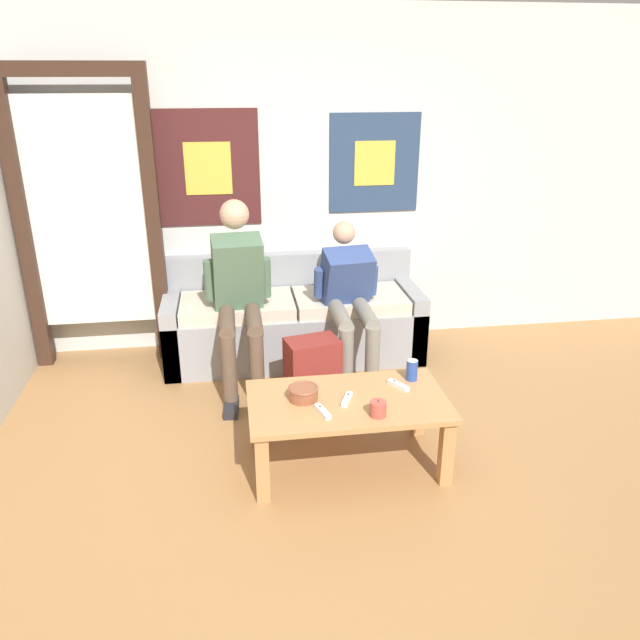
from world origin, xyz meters
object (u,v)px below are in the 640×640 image
person_seated_adult (238,289)px  drink_can_blue (412,370)px  person_seated_teen (350,298)px  game_controller_far_center (323,411)px  couch (293,322)px  backpack (313,374)px  game_controller_near_left (347,399)px  game_controller_near_right (398,385)px  coffee_table (348,410)px  pillar_candle (378,409)px  ceramic_bowl (303,392)px

person_seated_adult → drink_can_blue: size_ratio=10.24×
person_seated_teen → game_controller_far_center: size_ratio=7.35×
couch → person_seated_adult: 0.68m
backpack → game_controller_near_left: (0.09, -0.73, 0.21)m
drink_can_blue → game_controller_far_center: drink_can_blue is taller
backpack → game_controller_near_left: backpack is taller
couch → drink_can_blue: 1.45m
game_controller_near_left → game_controller_near_right: bearing=20.2°
coffee_table → person_seated_teen: bearing=78.7°
game_controller_near_right → pillar_candle: bearing=-123.1°
person_seated_adult → backpack: bearing=-43.5°
person_seated_adult → game_controller_near_right: person_seated_adult is taller
game_controller_far_center → ceramic_bowl: bearing=116.3°
pillar_candle → coffee_table: bearing=122.4°
game_controller_far_center → person_seated_adult: bearing=107.2°
coffee_table → backpack: (-0.10, 0.71, -0.12)m
person_seated_teen → ceramic_bowl: person_seated_teen is taller
drink_can_blue → game_controller_near_right: (-0.10, -0.08, -0.05)m
coffee_table → game_controller_far_center: game_controller_far_center is taller
couch → backpack: bearing=-86.7°
ceramic_bowl → game_controller_near_left: bearing=-13.6°
person_seated_teen → drink_can_blue: 0.96m
pillar_candle → game_controller_near_left: 0.22m
ceramic_bowl → pillar_candle: (0.36, -0.23, -0.00)m
person_seated_adult → drink_can_blue: (0.96, -0.97, -0.22)m
coffee_table → ceramic_bowl: bearing=171.6°
coffee_table → pillar_candle: bearing=-57.6°
drink_can_blue → person_seated_adult: bearing=134.9°
game_controller_far_center → drink_can_blue: bearing=28.2°
drink_can_blue → ceramic_bowl: bearing=-167.9°
person_seated_teen → drink_can_blue: size_ratio=8.75×
backpack → drink_can_blue: bearing=-46.6°
coffee_table → game_controller_far_center: bearing=-140.7°
couch → game_controller_near_right: couch is taller
couch → coffee_table: size_ratio=1.77×
coffee_table → backpack: bearing=97.7°
drink_can_blue → game_controller_near_left: (-0.42, -0.20, -0.05)m
person_seated_adult → game_controller_near_right: (0.87, -1.05, -0.27)m
backpack → pillar_candle: pillar_candle is taller
couch → game_controller_far_center: couch is taller
couch → coffee_table: bearing=-84.6°
drink_can_blue → couch: bearing=112.7°
coffee_table → person_seated_adult: person_seated_adult is taller
couch → pillar_candle: (0.26, -1.69, 0.17)m
backpack → game_controller_near_left: size_ratio=3.17×
drink_can_blue → game_controller_near_right: size_ratio=0.88×
game_controller_far_center → backpack: bearing=85.7°
person_seated_teen → drink_can_blue: (0.19, -0.94, -0.12)m
person_seated_adult → game_controller_near_right: size_ratio=8.99×
ceramic_bowl → backpack: bearing=77.8°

